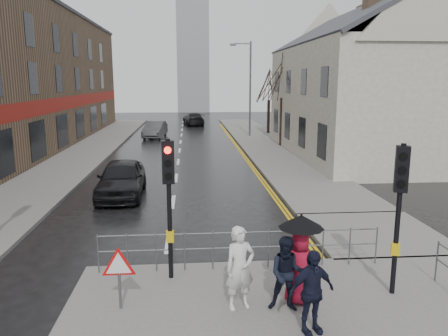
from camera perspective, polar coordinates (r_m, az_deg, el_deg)
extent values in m
plane|color=black|center=(10.92, -8.03, -15.08)|extent=(120.00, 120.00, 0.00)
cube|color=#605E5B|center=(33.88, -16.83, 2.71)|extent=(4.00, 44.00, 0.14)
cube|color=#605E5B|center=(35.57, 4.84, 3.54)|extent=(4.00, 40.00, 0.14)
cube|color=#605E5B|center=(14.81, 18.96, -8.10)|extent=(4.00, 4.20, 0.14)
cube|color=#7D6048|center=(34.21, -26.86, 10.37)|extent=(8.00, 42.00, 10.00)
cube|color=beige|center=(30.01, 17.72, 8.21)|extent=(9.00, 16.00, 7.00)
cube|color=#7D6048|center=(34.42, 17.64, 18.06)|extent=(0.70, 0.90, 1.80)
cube|color=gray|center=(71.89, -4.09, 14.56)|extent=(5.00, 5.00, 18.00)
cylinder|color=black|center=(10.42, -7.14, -5.48)|extent=(0.11, 0.11, 3.40)
cube|color=black|center=(10.15, -7.30, 0.76)|extent=(0.28, 0.22, 1.00)
cylinder|color=#FF0C07|center=(9.96, -7.38, 2.31)|extent=(0.16, 0.04, 0.16)
cylinder|color=black|center=(10.01, -7.33, 0.61)|extent=(0.16, 0.04, 0.16)
cylinder|color=black|center=(10.07, -7.29, -1.07)|extent=(0.16, 0.04, 0.16)
cube|color=gold|center=(10.62, -7.06, -8.84)|extent=(0.18, 0.14, 0.28)
cylinder|color=black|center=(10.30, 21.74, -6.40)|extent=(0.11, 0.11, 3.40)
cube|color=black|center=(10.03, 22.21, -0.12)|extent=(0.34, 0.30, 1.00)
cylinder|color=black|center=(9.84, 22.43, 1.44)|extent=(0.16, 0.09, 0.16)
cylinder|color=black|center=(9.89, 22.30, -0.28)|extent=(0.16, 0.09, 0.16)
cylinder|color=black|center=(9.95, 22.17, -1.97)|extent=(0.16, 0.09, 0.16)
cube|color=gold|center=(10.51, 21.48, -9.79)|extent=(0.22, 0.19, 0.28)
cylinder|color=#595B5E|center=(11.41, -16.13, -10.71)|extent=(0.04, 0.04, 1.00)
cylinder|color=#595B5E|center=(12.17, 19.27, -9.50)|extent=(0.04, 0.04, 1.00)
cylinder|color=#595B5E|center=(11.09, 2.21, -8.42)|extent=(7.10, 0.04, 0.04)
cylinder|color=#595B5E|center=(11.23, 2.19, -10.34)|extent=(7.10, 0.04, 0.04)
cylinder|color=#595B5E|center=(11.71, 26.03, -10.87)|extent=(0.04, 0.04, 1.00)
cylinder|color=#595B5E|center=(9.68, -13.45, -15.16)|extent=(0.06, 0.06, 0.85)
cylinder|color=red|center=(9.46, -13.59, -12.31)|extent=(0.80, 0.03, 0.80)
cylinder|color=white|center=(9.45, -13.61, -12.36)|extent=(0.60, 0.03, 0.60)
cylinder|color=#595B5E|center=(38.15, 3.44, 10.21)|extent=(0.16, 0.16, 8.00)
cylinder|color=#595B5E|center=(38.18, 2.43, 15.93)|extent=(1.40, 0.10, 0.10)
cube|color=#595B5E|center=(38.08, 1.19, 15.80)|extent=(0.50, 0.25, 0.18)
cylinder|color=#31231B|center=(32.62, 7.50, 6.01)|extent=(0.26, 0.26, 3.50)
cylinder|color=#31231B|center=(40.56, 5.83, 6.70)|extent=(0.26, 0.26, 3.00)
imported|color=silver|center=(9.27, 2.10, -12.92)|extent=(0.74, 0.60, 1.77)
imported|color=black|center=(9.32, 8.28, -13.54)|extent=(0.88, 0.75, 1.58)
imported|color=#AB142F|center=(9.64, 9.85, -12.60)|extent=(0.94, 0.83, 1.62)
cylinder|color=black|center=(9.60, 9.87, -12.06)|extent=(0.02, 0.02, 1.82)
cone|color=black|center=(9.28, 10.06, -6.88)|extent=(0.96, 0.96, 0.28)
imported|color=black|center=(8.62, 11.34, -15.59)|extent=(1.04, 0.67, 1.64)
imported|color=black|center=(19.02, -13.24, -1.33)|extent=(1.90, 4.58, 1.55)
imported|color=#414346|center=(38.53, -9.00, 5.00)|extent=(2.02, 4.47, 1.42)
imported|color=black|center=(49.15, -4.01, 6.41)|extent=(2.55, 4.99, 1.39)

